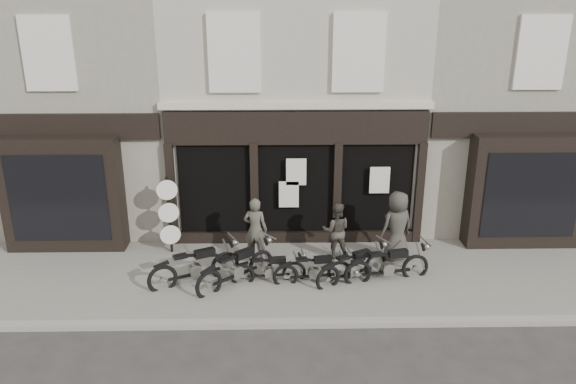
{
  "coord_description": "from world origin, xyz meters",
  "views": [
    {
      "loc": [
        -0.49,
        -11.8,
        6.84
      ],
      "look_at": [
        -0.25,
        1.6,
        2.09
      ],
      "focal_mm": 35.0,
      "sensor_mm": 36.0,
      "label": 1
    }
  ],
  "objects_px": {
    "motorcycle_3": "(314,272)",
    "motorcycle_4": "(353,269)",
    "motorcycle_5": "(388,268)",
    "man_left": "(255,230)",
    "motorcycle_2": "(270,272)",
    "motorcycle_1": "(237,271)",
    "man_right": "(397,226)",
    "motorcycle_0": "(196,269)",
    "advert_sign_post": "(169,218)",
    "man_centre": "(336,230)"
  },
  "relations": [
    {
      "from": "motorcycle_4",
      "to": "man_left",
      "type": "bearing_deg",
      "value": 125.98
    },
    {
      "from": "motorcycle_2",
      "to": "man_centre",
      "type": "bearing_deg",
      "value": 30.1
    },
    {
      "from": "motorcycle_2",
      "to": "motorcycle_0",
      "type": "bearing_deg",
      "value": 174.04
    },
    {
      "from": "motorcycle_1",
      "to": "advert_sign_post",
      "type": "distance_m",
      "value": 2.7
    },
    {
      "from": "man_right",
      "to": "man_centre",
      "type": "bearing_deg",
      "value": -30.93
    },
    {
      "from": "motorcycle_2",
      "to": "advert_sign_post",
      "type": "relative_size",
      "value": 0.82
    },
    {
      "from": "motorcycle_2",
      "to": "motorcycle_3",
      "type": "distance_m",
      "value": 1.09
    },
    {
      "from": "motorcycle_5",
      "to": "man_right",
      "type": "bearing_deg",
      "value": 58.07
    },
    {
      "from": "motorcycle_2",
      "to": "motorcycle_5",
      "type": "bearing_deg",
      "value": -5.76
    },
    {
      "from": "man_centre",
      "to": "man_right",
      "type": "bearing_deg",
      "value": 177.7
    },
    {
      "from": "motorcycle_3",
      "to": "advert_sign_post",
      "type": "height_order",
      "value": "advert_sign_post"
    },
    {
      "from": "motorcycle_1",
      "to": "man_left",
      "type": "height_order",
      "value": "man_left"
    },
    {
      "from": "motorcycle_1",
      "to": "man_right",
      "type": "xyz_separation_m",
      "value": [
        4.14,
        1.21,
        0.63
      ]
    },
    {
      "from": "advert_sign_post",
      "to": "motorcycle_4",
      "type": "bearing_deg",
      "value": -33.4
    },
    {
      "from": "motorcycle_3",
      "to": "motorcycle_1",
      "type": "bearing_deg",
      "value": 173.62
    },
    {
      "from": "motorcycle_2",
      "to": "man_right",
      "type": "bearing_deg",
      "value": 12.13
    },
    {
      "from": "motorcycle_0",
      "to": "motorcycle_3",
      "type": "bearing_deg",
      "value": -27.48
    },
    {
      "from": "motorcycle_1",
      "to": "man_right",
      "type": "bearing_deg",
      "value": -25.09
    },
    {
      "from": "man_centre",
      "to": "advert_sign_post",
      "type": "height_order",
      "value": "advert_sign_post"
    },
    {
      "from": "motorcycle_5",
      "to": "man_left",
      "type": "relative_size",
      "value": 1.26
    },
    {
      "from": "man_left",
      "to": "man_right",
      "type": "height_order",
      "value": "man_right"
    },
    {
      "from": "motorcycle_1",
      "to": "motorcycle_5",
      "type": "xyz_separation_m",
      "value": [
        3.74,
        0.13,
        -0.02
      ]
    },
    {
      "from": "motorcycle_3",
      "to": "motorcycle_4",
      "type": "distance_m",
      "value": 0.98
    },
    {
      "from": "motorcycle_1",
      "to": "motorcycle_5",
      "type": "relative_size",
      "value": 0.87
    },
    {
      "from": "motorcycle_1",
      "to": "man_right",
      "type": "height_order",
      "value": "man_right"
    },
    {
      "from": "advert_sign_post",
      "to": "man_centre",
      "type": "bearing_deg",
      "value": -19.08
    },
    {
      "from": "motorcycle_5",
      "to": "man_centre",
      "type": "height_order",
      "value": "man_centre"
    },
    {
      "from": "motorcycle_5",
      "to": "man_left",
      "type": "height_order",
      "value": "man_left"
    },
    {
      "from": "motorcycle_0",
      "to": "man_left",
      "type": "height_order",
      "value": "man_left"
    },
    {
      "from": "motorcycle_5",
      "to": "advert_sign_post",
      "type": "bearing_deg",
      "value": 152.09
    },
    {
      "from": "man_left",
      "to": "man_centre",
      "type": "xyz_separation_m",
      "value": [
        2.14,
        0.14,
        -0.1
      ]
    },
    {
      "from": "man_left",
      "to": "advert_sign_post",
      "type": "xyz_separation_m",
      "value": [
        -2.34,
        0.53,
        0.12
      ]
    },
    {
      "from": "motorcycle_0",
      "to": "motorcycle_5",
      "type": "xyz_separation_m",
      "value": [
        4.76,
        0.03,
        -0.02
      ]
    },
    {
      "from": "motorcycle_3",
      "to": "man_right",
      "type": "distance_m",
      "value": 2.64
    },
    {
      "from": "motorcycle_5",
      "to": "man_right",
      "type": "xyz_separation_m",
      "value": [
        0.4,
        1.08,
        0.65
      ]
    },
    {
      "from": "motorcycle_1",
      "to": "motorcycle_4",
      "type": "bearing_deg",
      "value": -39.13
    },
    {
      "from": "motorcycle_2",
      "to": "man_left",
      "type": "height_order",
      "value": "man_left"
    },
    {
      "from": "motorcycle_3",
      "to": "motorcycle_5",
      "type": "height_order",
      "value": "motorcycle_5"
    },
    {
      "from": "motorcycle_1",
      "to": "motorcycle_3",
      "type": "height_order",
      "value": "motorcycle_1"
    },
    {
      "from": "motorcycle_5",
      "to": "man_left",
      "type": "distance_m",
      "value": 3.55
    },
    {
      "from": "motorcycle_5",
      "to": "motorcycle_2",
      "type": "bearing_deg",
      "value": 168.85
    },
    {
      "from": "motorcycle_1",
      "to": "motorcycle_5",
      "type": "distance_m",
      "value": 3.74
    },
    {
      "from": "motorcycle_3",
      "to": "man_right",
      "type": "xyz_separation_m",
      "value": [
        2.25,
        1.18,
        0.7
      ]
    },
    {
      "from": "man_left",
      "to": "motorcycle_3",
      "type": "bearing_deg",
      "value": 152.71
    },
    {
      "from": "motorcycle_0",
      "to": "man_left",
      "type": "distance_m",
      "value": 1.93
    },
    {
      "from": "motorcycle_0",
      "to": "man_centre",
      "type": "relative_size",
      "value": 1.41
    },
    {
      "from": "man_centre",
      "to": "motorcycle_0",
      "type": "bearing_deg",
      "value": 24.49
    },
    {
      "from": "motorcycle_2",
      "to": "motorcycle_1",
      "type": "bearing_deg",
      "value": -178.98
    },
    {
      "from": "motorcycle_4",
      "to": "motorcycle_5",
      "type": "distance_m",
      "value": 0.87
    },
    {
      "from": "motorcycle_4",
      "to": "man_left",
      "type": "xyz_separation_m",
      "value": [
        -2.45,
        1.14,
        0.59
      ]
    }
  ]
}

